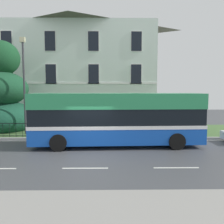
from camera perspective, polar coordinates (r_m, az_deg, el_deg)
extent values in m
cube|color=#434448|center=(12.04, -5.82, -11.09)|extent=(60.00, 56.00, 0.06)
cube|color=silver|center=(15.55, -4.65, -7.13)|extent=(54.00, 0.14, 0.01)
cube|color=silver|center=(10.32, -6.71, -13.75)|extent=(2.00, 0.12, 0.01)
cube|color=silver|center=(10.69, 15.77, -13.24)|extent=(2.00, 0.12, 0.01)
cube|color=#9E9E99|center=(16.00, -4.53, -6.57)|extent=(57.00, 0.24, 0.12)
cube|color=#456636|center=(18.86, -3.96, -4.72)|extent=(57.00, 5.60, 0.12)
cube|color=gray|center=(6.96, -10.12, -23.78)|extent=(57.00, 3.00, 0.01)
cube|color=silver|center=(27.26, -8.42, 9.22)|extent=(16.63, 8.82, 10.16)
pyramid|color=#4D4C3E|center=(28.25, -8.59, 21.10)|extent=(16.96, 8.99, 1.50)
cube|color=white|center=(22.81, -9.85, 7.11)|extent=(16.63, 0.06, 0.20)
cube|color=#2D333D|center=(22.90, -9.74, -0.05)|extent=(1.10, 0.06, 2.20)
cube|color=white|center=(24.60, -24.27, 1.37)|extent=(1.11, 0.04, 1.95)
cube|color=black|center=(24.58, -24.29, 1.37)|extent=(1.01, 0.03, 1.85)
cube|color=white|center=(23.26, -14.83, 1.47)|extent=(1.11, 0.04, 1.95)
cube|color=black|center=(23.24, -14.84, 1.46)|extent=(1.01, 0.03, 1.85)
cube|color=white|center=(22.62, -4.56, 1.52)|extent=(1.11, 0.04, 1.95)
cube|color=black|center=(22.60, -4.56, 1.52)|extent=(1.01, 0.03, 1.85)
cube|color=white|center=(22.73, 5.96, 1.53)|extent=(1.11, 0.04, 1.95)
cube|color=black|center=(22.71, 5.97, 1.53)|extent=(1.01, 0.03, 1.85)
cube|color=white|center=(24.60, -24.56, 8.65)|extent=(1.11, 0.04, 1.95)
cube|color=black|center=(24.58, -24.58, 8.66)|extent=(1.01, 0.03, 1.85)
cube|color=white|center=(23.26, -15.02, 9.17)|extent=(1.11, 0.04, 1.95)
cube|color=black|center=(23.24, -15.04, 9.17)|extent=(1.01, 0.03, 1.85)
cube|color=white|center=(22.62, -4.62, 9.45)|extent=(1.11, 0.04, 1.95)
cube|color=black|center=(22.60, -4.62, 9.45)|extent=(1.01, 0.03, 1.85)
cube|color=white|center=(22.73, 6.04, 9.42)|extent=(1.11, 0.04, 1.95)
cube|color=black|center=(22.71, 6.05, 9.42)|extent=(1.01, 0.03, 1.85)
cube|color=white|center=(24.99, -24.86, 15.82)|extent=(1.11, 0.04, 1.95)
cube|color=black|center=(24.98, -24.88, 15.82)|extent=(1.01, 0.03, 1.85)
cube|color=white|center=(23.68, -15.22, 16.74)|extent=(1.11, 0.04, 1.95)
cube|color=black|center=(23.66, -15.23, 16.75)|extent=(1.01, 0.03, 1.85)
cube|color=white|center=(23.05, -4.68, 17.22)|extent=(1.11, 0.04, 1.95)
cube|color=black|center=(23.03, -4.68, 17.23)|extent=(1.01, 0.03, 1.85)
cube|color=white|center=(23.15, 6.12, 17.16)|extent=(1.11, 0.04, 1.95)
cube|color=black|center=(23.13, 6.13, 17.17)|extent=(1.01, 0.03, 1.85)
cube|color=black|center=(16.45, -13.30, -2.79)|extent=(14.14, 0.04, 0.04)
cube|color=black|center=(16.60, -13.23, -5.77)|extent=(14.14, 0.04, 0.04)
cylinder|color=black|center=(17.77, -25.60, -4.13)|extent=(0.02, 0.02, 0.95)
cylinder|color=black|center=(17.58, -24.25, -4.17)|extent=(0.02, 0.02, 0.95)
cylinder|color=black|center=(17.40, -22.87, -4.21)|extent=(0.02, 0.02, 0.95)
cylinder|color=black|center=(17.24, -21.46, -4.25)|extent=(0.02, 0.02, 0.95)
cylinder|color=black|center=(17.08, -20.02, -4.29)|extent=(0.02, 0.02, 0.95)
cylinder|color=black|center=(16.94, -18.56, -4.32)|extent=(0.02, 0.02, 0.95)
cylinder|color=black|center=(16.81, -17.07, -4.36)|extent=(0.02, 0.02, 0.95)
cylinder|color=black|center=(16.69, -15.57, -4.39)|extent=(0.02, 0.02, 0.95)
cylinder|color=black|center=(16.58, -14.04, -4.41)|extent=(0.02, 0.02, 0.95)
cylinder|color=black|center=(16.48, -12.49, -4.44)|extent=(0.02, 0.02, 0.95)
cylinder|color=black|center=(16.39, -10.92, -4.46)|extent=(0.02, 0.02, 0.95)
cylinder|color=black|center=(16.32, -9.34, -4.48)|extent=(0.02, 0.02, 0.95)
cylinder|color=black|center=(16.26, -7.74, -4.49)|extent=(0.02, 0.02, 0.95)
cylinder|color=black|center=(16.21, -6.14, -4.50)|extent=(0.02, 0.02, 0.95)
cylinder|color=black|center=(16.17, -4.52, -4.51)|extent=(0.02, 0.02, 0.95)
cylinder|color=black|center=(16.15, -2.90, -4.51)|extent=(0.02, 0.02, 0.95)
cylinder|color=black|center=(16.14, -1.28, -4.51)|extent=(0.02, 0.02, 0.95)
cylinder|color=black|center=(16.14, 0.35, -4.51)|extent=(0.02, 0.02, 0.95)
cylinder|color=black|center=(16.16, 1.97, -4.50)|extent=(0.02, 0.02, 0.95)
cylinder|color=black|center=(16.19, 3.59, -4.49)|extent=(0.02, 0.02, 0.95)
cylinder|color=black|center=(16.23, 5.20, -4.48)|extent=(0.02, 0.02, 0.95)
cylinder|color=black|center=(16.28, 6.80, -4.46)|extent=(0.02, 0.02, 0.95)
cylinder|color=black|center=(16.35, 8.39, -4.44)|extent=(0.02, 0.02, 0.95)
cylinder|color=black|center=(16.43, 9.97, -4.42)|extent=(0.02, 0.02, 0.95)
cylinder|color=black|center=(16.52, 11.53, -4.39)|extent=(0.02, 0.02, 0.95)
cylinder|color=#423328|center=(20.96, -25.58, -2.25)|extent=(0.48, 0.48, 1.30)
ellipsoid|color=#184933|center=(21.11, -25.17, -1.47)|extent=(5.14, 5.14, 2.93)
ellipsoid|color=#19472C|center=(20.79, -25.98, 5.26)|extent=(4.30, 4.30, 2.81)
ellipsoid|color=#174525|center=(21.04, -25.92, 12.04)|extent=(2.91, 2.91, 2.80)
cube|color=blue|center=(14.07, 1.21, -5.20)|extent=(10.23, 2.85, 1.06)
cube|color=white|center=(13.98, 1.22, -3.23)|extent=(10.25, 2.87, 0.20)
cube|color=black|center=(13.91, 1.22, -1.03)|extent=(10.15, 2.80, 1.00)
cube|color=#2A8A55|center=(13.84, 1.23, 2.85)|extent=(10.23, 2.85, 0.88)
cube|color=black|center=(15.16, 20.82, -1.04)|extent=(0.13, 2.09, 0.92)
cube|color=black|center=(15.08, 20.94, 2.54)|extent=(0.12, 1.79, 0.56)
cylinder|color=silver|center=(16.07, 19.52, -5.29)|extent=(0.05, 0.20, 0.20)
cylinder|color=silver|center=(14.64, 21.90, -6.41)|extent=(0.05, 0.20, 0.20)
cylinder|color=black|center=(15.87, 13.11, -5.25)|extent=(0.97, 0.33, 0.96)
cylinder|color=black|center=(13.63, 15.88, -7.08)|extent=(0.97, 0.33, 0.96)
cylinder|color=black|center=(15.44, -11.67, -5.52)|extent=(0.97, 0.33, 0.96)
cylinder|color=black|center=(13.14, -13.26, -7.49)|extent=(0.97, 0.33, 0.96)
cylinder|color=#333338|center=(18.16, -21.05, 5.41)|extent=(0.14, 0.14, 6.74)
cube|color=beige|center=(18.52, -21.45, 16.46)|extent=(0.36, 0.24, 0.36)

